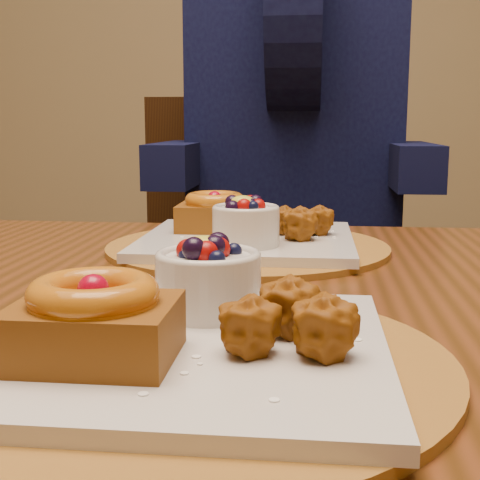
# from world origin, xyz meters

# --- Properties ---
(dining_table) EXTENTS (1.60, 0.90, 0.76)m
(dining_table) POSITION_xyz_m (0.10, -0.05, 0.68)
(dining_table) COLOR #3C210A
(dining_table) RESTS_ON ground
(place_setting_near) EXTENTS (0.38, 0.38, 0.08)m
(place_setting_near) POSITION_xyz_m (0.09, -0.27, 0.78)
(place_setting_near) COLOR brown
(place_setting_near) RESTS_ON dining_table
(place_setting_far) EXTENTS (0.38, 0.38, 0.08)m
(place_setting_far) POSITION_xyz_m (0.09, 0.16, 0.78)
(place_setting_far) COLOR brown
(place_setting_far) RESTS_ON dining_table
(chair_far) EXTENTS (0.49, 0.49, 0.99)m
(chair_far) POSITION_xyz_m (-0.01, 0.84, 0.55)
(chair_far) COLOR black
(chair_far) RESTS_ON ground
(diner) EXTENTS (0.56, 0.53, 0.92)m
(diner) POSITION_xyz_m (0.14, 0.78, 0.98)
(diner) COLOR black
(diner) RESTS_ON ground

